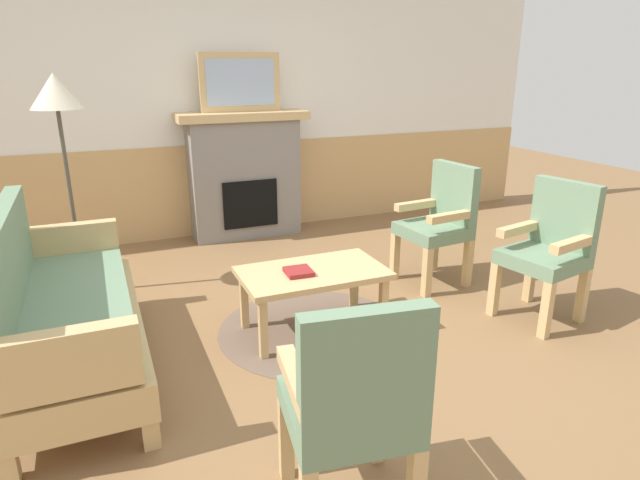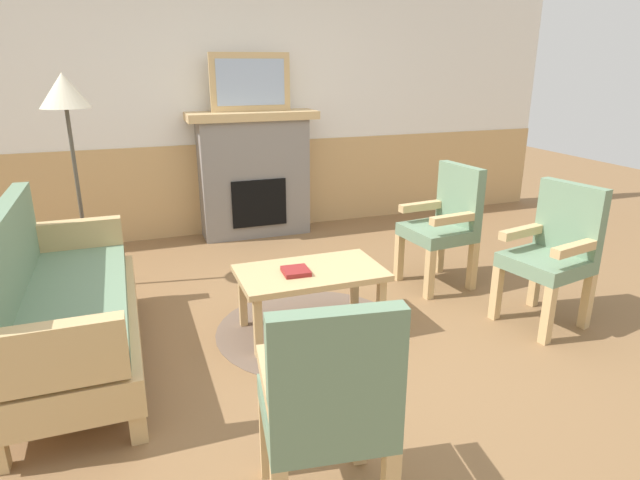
{
  "view_description": "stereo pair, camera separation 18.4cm",
  "coord_description": "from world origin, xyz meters",
  "px_view_note": "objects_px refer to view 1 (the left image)",
  "views": [
    {
      "loc": [
        -1.41,
        -2.99,
        1.76
      ],
      "look_at": [
        0.0,
        0.35,
        0.55
      ],
      "focal_mm": 30.24,
      "sensor_mm": 36.0,
      "label": 1
    },
    {
      "loc": [
        -1.24,
        -3.06,
        1.76
      ],
      "look_at": [
        0.0,
        0.35,
        0.55
      ],
      "focal_mm": 30.24,
      "sensor_mm": 36.0,
      "label": 2
    }
  ],
  "objects_px": {
    "couch": "(65,312)",
    "fireplace": "(244,174)",
    "book_on_table": "(299,272)",
    "framed_picture": "(240,82)",
    "coffee_table": "(313,278)",
    "armchair_near_fireplace": "(440,219)",
    "armchair_by_window_left": "(550,245)",
    "floor_lamp_by_couch": "(57,106)",
    "armchair_front_left": "(354,402)"
  },
  "relations": [
    {
      "from": "floor_lamp_by_couch",
      "to": "armchair_by_window_left",
      "type": "bearing_deg",
      "value": -29.67
    },
    {
      "from": "book_on_table",
      "to": "armchair_by_window_left",
      "type": "bearing_deg",
      "value": -13.47
    },
    {
      "from": "framed_picture",
      "to": "armchair_front_left",
      "type": "bearing_deg",
      "value": -99.29
    },
    {
      "from": "book_on_table",
      "to": "armchair_front_left",
      "type": "distance_m",
      "value": 1.56
    },
    {
      "from": "floor_lamp_by_couch",
      "to": "couch",
      "type": "bearing_deg",
      "value": -92.94
    },
    {
      "from": "armchair_by_window_left",
      "to": "armchair_near_fireplace",
      "type": "bearing_deg",
      "value": 110.88
    },
    {
      "from": "fireplace",
      "to": "book_on_table",
      "type": "xyz_separation_m",
      "value": [
        -0.27,
        -2.28,
        -0.2
      ]
    },
    {
      "from": "coffee_table",
      "to": "armchair_by_window_left",
      "type": "xyz_separation_m",
      "value": [
        1.61,
        -0.44,
        0.15
      ]
    },
    {
      "from": "coffee_table",
      "to": "framed_picture",
      "type": "bearing_deg",
      "value": 85.9
    },
    {
      "from": "book_on_table",
      "to": "armchair_by_window_left",
      "type": "relative_size",
      "value": 0.18
    },
    {
      "from": "book_on_table",
      "to": "armchair_by_window_left",
      "type": "height_order",
      "value": "armchair_by_window_left"
    },
    {
      "from": "armchair_near_fireplace",
      "to": "floor_lamp_by_couch",
      "type": "relative_size",
      "value": 0.58
    },
    {
      "from": "fireplace",
      "to": "framed_picture",
      "type": "distance_m",
      "value": 0.91
    },
    {
      "from": "couch",
      "to": "book_on_table",
      "type": "height_order",
      "value": "couch"
    },
    {
      "from": "coffee_table",
      "to": "floor_lamp_by_couch",
      "type": "xyz_separation_m",
      "value": [
        -1.44,
        1.3,
        1.06
      ]
    },
    {
      "from": "book_on_table",
      "to": "armchair_front_left",
      "type": "height_order",
      "value": "armchair_front_left"
    },
    {
      "from": "fireplace",
      "to": "floor_lamp_by_couch",
      "type": "bearing_deg",
      "value": -149.28
    },
    {
      "from": "armchair_front_left",
      "to": "armchair_by_window_left",
      "type": "bearing_deg",
      "value": 28.01
    },
    {
      "from": "framed_picture",
      "to": "book_on_table",
      "type": "bearing_deg",
      "value": -96.79
    },
    {
      "from": "armchair_by_window_left",
      "to": "armchair_front_left",
      "type": "height_order",
      "value": "same"
    },
    {
      "from": "couch",
      "to": "armchair_near_fireplace",
      "type": "bearing_deg",
      "value": 7.34
    },
    {
      "from": "fireplace",
      "to": "armchair_front_left",
      "type": "distance_m",
      "value": 3.85
    },
    {
      "from": "armchair_near_fireplace",
      "to": "armchair_front_left",
      "type": "relative_size",
      "value": 1.0
    },
    {
      "from": "fireplace",
      "to": "armchair_by_window_left",
      "type": "relative_size",
      "value": 1.33
    },
    {
      "from": "framed_picture",
      "to": "book_on_table",
      "type": "relative_size",
      "value": 4.5
    },
    {
      "from": "couch",
      "to": "armchair_near_fireplace",
      "type": "relative_size",
      "value": 1.84
    },
    {
      "from": "coffee_table",
      "to": "floor_lamp_by_couch",
      "type": "distance_m",
      "value": 2.22
    },
    {
      "from": "fireplace",
      "to": "coffee_table",
      "type": "distance_m",
      "value": 2.28
    },
    {
      "from": "armchair_front_left",
      "to": "floor_lamp_by_couch",
      "type": "bearing_deg",
      "value": 109.11
    },
    {
      "from": "couch",
      "to": "fireplace",
      "type": "bearing_deg",
      "value": 52.89
    },
    {
      "from": "book_on_table",
      "to": "armchair_near_fireplace",
      "type": "height_order",
      "value": "armchair_near_fireplace"
    },
    {
      "from": "couch",
      "to": "armchair_front_left",
      "type": "xyz_separation_m",
      "value": [
        1.05,
        -1.59,
        0.14
      ]
    },
    {
      "from": "framed_picture",
      "to": "coffee_table",
      "type": "height_order",
      "value": "framed_picture"
    },
    {
      "from": "armchair_by_window_left",
      "to": "fireplace",
      "type": "bearing_deg",
      "value": 118.28
    },
    {
      "from": "framed_picture",
      "to": "armchair_by_window_left",
      "type": "relative_size",
      "value": 0.82
    },
    {
      "from": "couch",
      "to": "floor_lamp_by_couch",
      "type": "bearing_deg",
      "value": 87.06
    },
    {
      "from": "armchair_by_window_left",
      "to": "floor_lamp_by_couch",
      "type": "xyz_separation_m",
      "value": [
        -3.05,
        1.74,
        0.91
      ]
    },
    {
      "from": "framed_picture",
      "to": "floor_lamp_by_couch",
      "type": "distance_m",
      "value": 1.87
    },
    {
      "from": "coffee_table",
      "to": "book_on_table",
      "type": "bearing_deg",
      "value": -167.97
    },
    {
      "from": "coffee_table",
      "to": "armchair_near_fireplace",
      "type": "distance_m",
      "value": 1.36
    },
    {
      "from": "fireplace",
      "to": "floor_lamp_by_couch",
      "type": "xyz_separation_m",
      "value": [
        -1.61,
        -0.95,
        0.8
      ]
    },
    {
      "from": "fireplace",
      "to": "book_on_table",
      "type": "bearing_deg",
      "value": -96.79
    },
    {
      "from": "floor_lamp_by_couch",
      "to": "armchair_front_left",
      "type": "bearing_deg",
      "value": -70.89
    },
    {
      "from": "framed_picture",
      "to": "armchair_by_window_left",
      "type": "distance_m",
      "value": 3.23
    },
    {
      "from": "framed_picture",
      "to": "coffee_table",
      "type": "relative_size",
      "value": 0.83
    },
    {
      "from": "floor_lamp_by_couch",
      "to": "armchair_near_fireplace",
      "type": "bearing_deg",
      "value": -18.11
    },
    {
      "from": "book_on_table",
      "to": "coffee_table",
      "type": "bearing_deg",
      "value": 12.03
    },
    {
      "from": "fireplace",
      "to": "framed_picture",
      "type": "xyz_separation_m",
      "value": [
        0.0,
        0.0,
        0.91
      ]
    },
    {
      "from": "fireplace",
      "to": "couch",
      "type": "relative_size",
      "value": 0.72
    },
    {
      "from": "coffee_table",
      "to": "floor_lamp_by_couch",
      "type": "bearing_deg",
      "value": 137.89
    }
  ]
}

